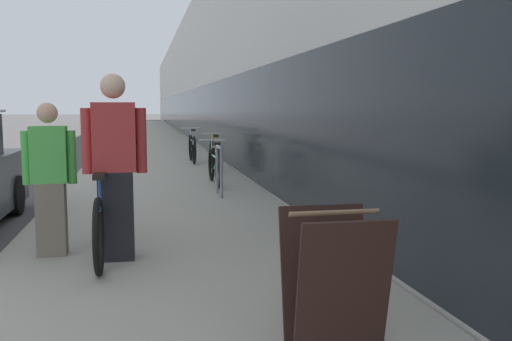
# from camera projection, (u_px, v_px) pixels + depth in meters

# --- Properties ---
(sidewalk_slab) EXTENTS (3.58, 70.00, 0.12)m
(sidewalk_slab) POSITION_uv_depth(u_px,v_px,m) (150.00, 143.00, 24.48)
(sidewalk_slab) COLOR #A39E8E
(sidewalk_slab) RESTS_ON ground
(storefront_facade) EXTENTS (10.01, 70.00, 6.06)m
(storefront_facade) POSITION_uv_depth(u_px,v_px,m) (265.00, 82.00, 33.27)
(storefront_facade) COLOR silver
(storefront_facade) RESTS_ON ground
(tandem_bicycle) EXTENTS (0.52, 2.35, 0.89)m
(tandem_bicycle) POSITION_uv_depth(u_px,v_px,m) (104.00, 217.00, 5.88)
(tandem_bicycle) COLOR black
(tandem_bicycle) RESTS_ON sidewalk_slab
(person_rider) EXTENTS (0.62, 0.24, 1.82)m
(person_rider) POSITION_uv_depth(u_px,v_px,m) (115.00, 167.00, 5.57)
(person_rider) COLOR black
(person_rider) RESTS_ON sidewalk_slab
(person_bystander) EXTENTS (0.53, 0.21, 1.55)m
(person_bystander) POSITION_uv_depth(u_px,v_px,m) (50.00, 179.00, 5.74)
(person_bystander) COLOR #756B5B
(person_bystander) RESTS_ON sidewalk_slab
(bike_rack_hoop) EXTENTS (0.05, 0.60, 0.84)m
(bike_rack_hoop) POSITION_uv_depth(u_px,v_px,m) (219.00, 165.00, 9.64)
(bike_rack_hoop) COLOR gray
(bike_rack_hoop) RESTS_ON sidewalk_slab
(cruiser_bike_nearest) EXTENTS (0.52, 1.77, 0.85)m
(cruiser_bike_nearest) POSITION_uv_depth(u_px,v_px,m) (215.00, 166.00, 11.04)
(cruiser_bike_nearest) COLOR black
(cruiser_bike_nearest) RESTS_ON sidewalk_slab
(cruiser_bike_middle) EXTENTS (0.52, 1.65, 0.87)m
(cruiser_bike_middle) POSITION_uv_depth(u_px,v_px,m) (214.00, 155.00, 13.35)
(cruiser_bike_middle) COLOR black
(cruiser_bike_middle) RESTS_ON sidewalk_slab
(cruiser_bike_farthest) EXTENTS (0.52, 1.78, 0.91)m
(cruiser_bike_farthest) POSITION_uv_depth(u_px,v_px,m) (192.00, 148.00, 15.39)
(cruiser_bike_farthest) COLOR black
(cruiser_bike_farthest) RESTS_ON sidewalk_slab
(sandwich_board_sign) EXTENTS (0.56, 0.56, 0.90)m
(sandwich_board_sign) POSITION_uv_depth(u_px,v_px,m) (334.00, 283.00, 3.45)
(sandwich_board_sign) COLOR #331E19
(sandwich_board_sign) RESTS_ON sidewalk_slab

